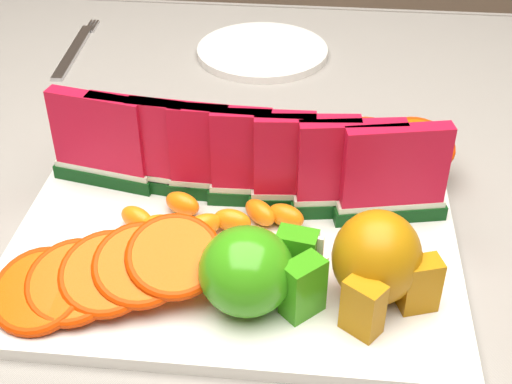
# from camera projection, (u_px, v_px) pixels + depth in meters

# --- Properties ---
(table) EXTENTS (1.40, 0.90, 0.75)m
(table) POSITION_uv_depth(u_px,v_px,m) (163.00, 268.00, 0.78)
(table) COLOR #4B2D1F
(table) RESTS_ON ground
(tablecloth) EXTENTS (1.53, 1.03, 0.20)m
(tablecloth) POSITION_uv_depth(u_px,v_px,m) (159.00, 223.00, 0.75)
(tablecloth) COLOR gray
(tablecloth) RESTS_ON table
(platter) EXTENTS (0.40, 0.30, 0.01)m
(platter) POSITION_uv_depth(u_px,v_px,m) (235.00, 242.00, 0.65)
(platter) COLOR silver
(platter) RESTS_ON tablecloth
(apple_cluster) EXTENTS (0.11, 0.10, 0.07)m
(apple_cluster) POSITION_uv_depth(u_px,v_px,m) (256.00, 271.00, 0.56)
(apple_cluster) COLOR #2A8B20
(apple_cluster) RESTS_ON platter
(pear_cluster) EXTENTS (0.10, 0.10, 0.08)m
(pear_cluster) POSITION_uv_depth(u_px,v_px,m) (378.00, 262.00, 0.56)
(pear_cluster) COLOR #9E5E08
(pear_cluster) RESTS_ON platter
(side_plate) EXTENTS (0.22, 0.22, 0.01)m
(side_plate) POSITION_uv_depth(u_px,v_px,m) (262.00, 51.00, 0.98)
(side_plate) COLOR silver
(side_plate) RESTS_ON tablecloth
(fork) EXTENTS (0.02, 0.20, 0.00)m
(fork) POSITION_uv_depth(u_px,v_px,m) (75.00, 49.00, 0.99)
(fork) COLOR silver
(fork) RESTS_ON tablecloth
(watermelon_row) EXTENTS (0.39, 0.07, 0.10)m
(watermelon_row) POSITION_uv_depth(u_px,v_px,m) (242.00, 159.00, 0.66)
(watermelon_row) COLOR #08380B
(watermelon_row) RESTS_ON platter
(orange_fan_front) EXTENTS (0.20, 0.13, 0.05)m
(orange_fan_front) POSITION_uv_depth(u_px,v_px,m) (107.00, 273.00, 0.57)
(orange_fan_front) COLOR #EF5000
(orange_fan_front) RESTS_ON platter
(orange_fan_back) EXTENTS (0.37, 0.10, 0.05)m
(orange_fan_back) POSITION_uv_depth(u_px,v_px,m) (277.00, 143.00, 0.73)
(orange_fan_back) COLOR #EF5000
(orange_fan_back) RESTS_ON platter
(tangerine_segments) EXTENTS (0.17, 0.06, 0.02)m
(tangerine_segments) POSITION_uv_depth(u_px,v_px,m) (209.00, 217.00, 0.65)
(tangerine_segments) COLOR orange
(tangerine_segments) RESTS_ON platter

